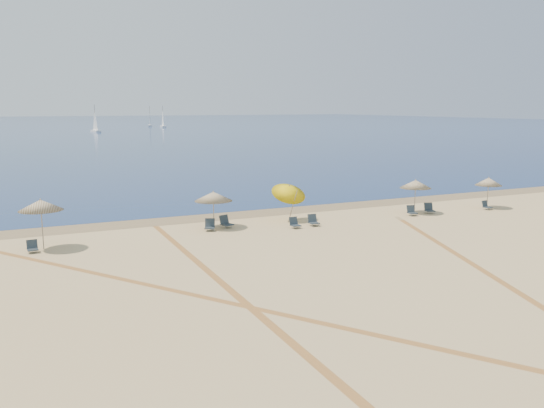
{
  "coord_description": "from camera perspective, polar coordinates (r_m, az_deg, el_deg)",
  "views": [
    {
      "loc": [
        -14.24,
        -11.23,
        7.28
      ],
      "look_at": [
        0.0,
        20.0,
        1.3
      ],
      "focal_mm": 37.24,
      "sensor_mm": 36.0,
      "label": 1
    }
  ],
  "objects": [
    {
      "name": "umbrella_5",
      "position": [
        43.35,
        21.05,
        2.13
      ],
      "size": [
        1.89,
        1.89,
        2.27
      ],
      "color": "gray",
      "rests_on": "ground"
    },
    {
      "name": "sailboat_0",
      "position": [
        167.1,
        -17.44,
        7.74
      ],
      "size": [
        2.25,
        5.31,
        7.67
      ],
      "rotation": [
        0.0,
        0.0,
        0.19
      ],
      "color": "white",
      "rests_on": "ocean"
    },
    {
      "name": "chair_4",
      "position": [
        34.31,
        -4.71,
        -1.84
      ],
      "size": [
        0.81,
        0.88,
        0.75
      ],
      "rotation": [
        0.0,
        0.0,
        0.31
      ],
      "color": "#1D262D",
      "rests_on": "ground"
    },
    {
      "name": "umbrella_3",
      "position": [
        35.79,
        1.77,
        1.4
      ],
      "size": [
        2.2,
        2.21,
        2.78
      ],
      "color": "gray",
      "rests_on": "ground"
    },
    {
      "name": "sailboat_2",
      "position": [
        199.69,
        -10.98,
        8.26
      ],
      "size": [
        1.6,
        5.06,
        7.42
      ],
      "rotation": [
        0.0,
        0.0,
        -0.07
      ],
      "color": "white",
      "rests_on": "ocean"
    },
    {
      "name": "umbrella_2",
      "position": [
        33.98,
        -5.95,
        0.77
      ],
      "size": [
        2.29,
        2.29,
        2.27
      ],
      "color": "gray",
      "rests_on": "ground"
    },
    {
      "name": "umbrella_4",
      "position": [
        39.7,
        14.31,
        1.97
      ],
      "size": [
        2.14,
        2.14,
        2.36
      ],
      "color": "gray",
      "rests_on": "ground"
    },
    {
      "name": "umbrella_1",
      "position": [
        30.91,
        -22.34,
        -0.11
      ],
      "size": [
        2.21,
        2.21,
        2.66
      ],
      "color": "gray",
      "rests_on": "ground"
    },
    {
      "name": "chair_3",
      "position": [
        33.57,
        -6.31,
        -2.16
      ],
      "size": [
        0.8,
        0.85,
        0.7
      ],
      "rotation": [
        0.0,
        0.0,
        -0.4
      ],
      "color": "#1D262D",
      "rests_on": "ground"
    },
    {
      "name": "chair_9",
      "position": [
        42.98,
        20.84,
        -0.15
      ],
      "size": [
        0.59,
        0.66,
        0.62
      ],
      "rotation": [
        0.0,
        0.0,
        0.13
      ],
      "color": "#1D262D",
      "rests_on": "ground"
    },
    {
      "name": "chair_7",
      "position": [
        39.12,
        13.94,
        -0.7
      ],
      "size": [
        0.66,
        0.74,
        0.67
      ],
      "rotation": [
        0.0,
        0.0,
        -0.18
      ],
      "color": "#1D262D",
      "rests_on": "ground"
    },
    {
      "name": "chair_2",
      "position": [
        30.91,
        -23.06,
        -4.02
      ],
      "size": [
        0.55,
        0.64,
        0.62
      ],
      "rotation": [
        0.0,
        0.0,
        0.07
      ],
      "color": "#1D262D",
      "rests_on": "ground"
    },
    {
      "name": "ocean",
      "position": [
        236.77,
        -21.24,
        7.46
      ],
      "size": [
        500.0,
        500.0,
        0.0
      ],
      "primitive_type": "plane",
      "color": "#0C2151",
      "rests_on": "ground"
    },
    {
      "name": "chair_8",
      "position": [
        40.26,
        15.6,
        -0.45
      ],
      "size": [
        0.75,
        0.82,
        0.7
      ],
      "rotation": [
        0.0,
        0.0,
        -0.29
      ],
      "color": "#1D262D",
      "rests_on": "ground"
    },
    {
      "name": "chair_5",
      "position": [
        34.11,
        2.29,
        -1.96
      ],
      "size": [
        0.58,
        0.67,
        0.65
      ],
      "rotation": [
        0.0,
        0.0,
        0.06
      ],
      "color": "#1D262D",
      "rests_on": "ground"
    },
    {
      "name": "wet_sand",
      "position": [
        38.69,
        -2.46,
        -0.97
      ],
      "size": [
        500.0,
        500.0,
        0.0
      ],
      "primitive_type": "plane",
      "color": "olive",
      "rests_on": "ground"
    },
    {
      "name": "chair_6",
      "position": [
        34.83,
        4.19,
        -1.69
      ],
      "size": [
        0.61,
        0.71,
        0.69
      ],
      "rotation": [
        0.0,
        0.0,
        -0.06
      ],
      "color": "#1D262D",
      "rests_on": "ground"
    },
    {
      "name": "tire_tracks",
      "position": [
        23.04,
        3.66,
        -8.55
      ],
      "size": [
        50.2,
        42.85,
        0.0
      ],
      "color": "tan",
      "rests_on": "ground"
    },
    {
      "name": "sailboat_3",
      "position": [
        211.01,
        -12.24,
        8.29
      ],
      "size": [
        2.4,
        5.03,
        7.26
      ],
      "rotation": [
        0.0,
        0.0,
        -0.25
      ],
      "color": "white",
      "rests_on": "ocean"
    }
  ]
}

